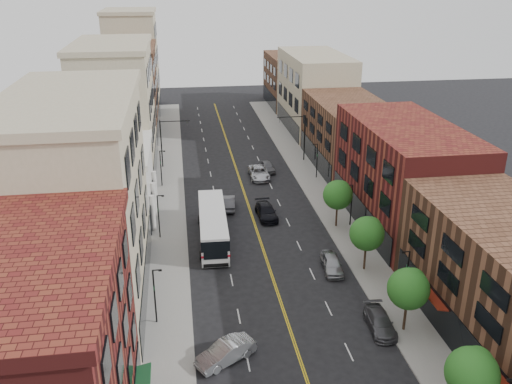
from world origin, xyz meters
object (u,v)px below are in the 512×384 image
car_lane_behind (228,203)px  car_lane_c (267,167)px  car_parked_far (332,263)px  car_lane_a (266,212)px  car_parked_mid (380,322)px  car_lane_b (259,173)px  city_bus (213,224)px  car_angle_b (226,352)px

car_lane_behind → car_lane_c: 14.60m
car_parked_far → car_lane_c: bearing=97.7°
car_lane_a → car_parked_mid: bearing=-78.6°
car_lane_a → car_lane_c: 16.38m
car_lane_b → car_lane_c: car_lane_b is taller
city_bus → car_lane_b: (7.98, 18.63, -1.15)m
car_angle_b → city_bus: bearing=147.8°
car_parked_mid → car_parked_far: size_ratio=1.03×
car_angle_b → car_parked_mid: 13.21m
car_parked_far → car_lane_b: size_ratio=0.80×
car_lane_behind → car_angle_b: bearing=89.8°
car_lane_c → car_lane_b: bearing=-127.7°
car_parked_mid → car_lane_c: size_ratio=1.11×
city_bus → car_lane_a: 8.53m
car_angle_b → car_lane_c: size_ratio=1.14×
car_parked_mid → car_parked_far: 9.97m
car_lane_behind → car_lane_c: (7.11, 12.75, -0.04)m
car_lane_a → car_lane_c: size_ratio=1.24×
car_parked_far → car_lane_c: (-1.59, 29.51, -0.06)m
city_bus → car_lane_behind: bearing=74.9°
car_angle_b → car_lane_a: (7.29, 25.38, -0.03)m
car_parked_mid → car_lane_a: bearing=107.3°
city_bus → car_angle_b: city_bus is taller
car_lane_b → city_bus: bearing=-113.1°
car_parked_far → car_lane_a: bearing=113.0°
car_parked_mid → car_parked_far: car_parked_far is taller
car_lane_b → car_lane_c: bearing=56.8°
city_bus → car_lane_c: (9.64, 21.15, -1.23)m
car_lane_a → car_lane_c: car_lane_a is taller
car_angle_b → car_lane_a: 26.40m
car_parked_mid → car_lane_b: size_ratio=0.82×
car_angle_b → car_lane_c: 42.73m
city_bus → car_lane_b: size_ratio=2.27×
city_bus → car_parked_mid: city_bus is taller
city_bus → car_lane_behind: city_bus is taller
car_lane_a → car_lane_c: bearing=77.5°
city_bus → car_parked_far: bearing=-35.0°
car_angle_b → car_lane_b: 39.90m
city_bus → car_lane_a: city_bus is taller
car_angle_b → car_lane_behind: 28.92m
city_bus → car_angle_b: 20.40m
car_lane_b → car_lane_a: bearing=-94.9°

